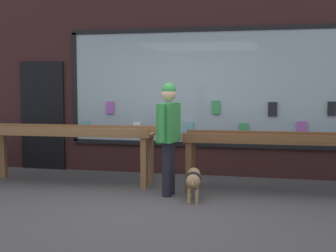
{
  "coord_description": "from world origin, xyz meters",
  "views": [
    {
      "loc": [
        1.62,
        -6.09,
        1.65
      ],
      "look_at": [
        0.03,
        0.96,
        1.01
      ],
      "focal_mm": 50.0,
      "sensor_mm": 36.0,
      "label": 1
    }
  ],
  "objects": [
    {
      "name": "shopfront_facade",
      "position": [
        -0.01,
        2.39,
        1.73
      ],
      "size": [
        8.86,
        0.29,
        3.49
      ],
      "color": "#331919",
      "rests_on": "ground_plane"
    },
    {
      "name": "display_table_left",
      "position": [
        -1.72,
        1.16,
        0.78
      ],
      "size": [
        2.92,
        0.76,
        0.96
      ],
      "color": "brown",
      "rests_on": "ground_plane"
    },
    {
      "name": "person_browsing",
      "position": [
        0.12,
        0.64,
        0.99
      ],
      "size": [
        0.28,
        0.66,
        1.68
      ],
      "rotation": [
        0.0,
        0.0,
        1.44
      ],
      "color": "black",
      "rests_on": "ground_plane"
    },
    {
      "name": "ground_plane",
      "position": [
        0.0,
        0.0,
        0.0
      ],
      "size": [
        40.0,
        40.0,
        0.0
      ],
      "primitive_type": "plane",
      "color": "#474444"
    },
    {
      "name": "small_dog",
      "position": [
        0.53,
        0.39,
        0.31
      ],
      "size": [
        0.26,
        0.6,
        0.44
      ],
      "rotation": [
        0.0,
        0.0,
        1.7
      ],
      "color": "#99724C",
      "rests_on": "ground_plane"
    },
    {
      "name": "display_table_right",
      "position": [
        1.72,
        1.16,
        0.75
      ],
      "size": [
        2.92,
        0.71,
        0.92
      ],
      "color": "brown",
      "rests_on": "ground_plane"
    }
  ]
}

